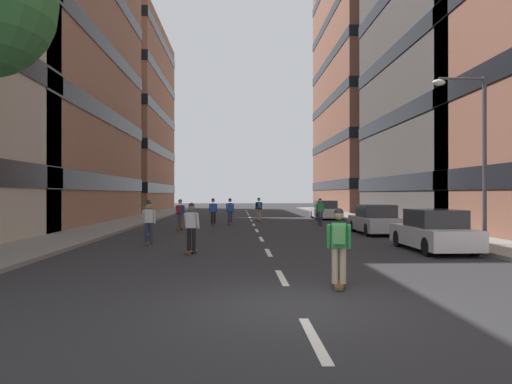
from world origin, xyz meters
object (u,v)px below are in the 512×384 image
at_px(parked_car_mid, 434,232).
at_px(skater_1, 180,213).
at_px(skater_0, 213,210).
at_px(skater_7, 148,215).
at_px(streetlamp_right, 475,141).
at_px(skater_5, 149,221).
at_px(skater_2, 191,225).
at_px(skater_6, 339,242).
at_px(parked_car_near, 375,220).
at_px(parked_car_far, 325,211).
at_px(skater_3, 230,210).
at_px(skater_8, 259,208).
at_px(skater_4, 320,210).

bearing_deg(parked_car_mid, skater_1, 135.97).
xyz_separation_m(skater_0, skater_7, (-2.97, -6.87, 0.03)).
bearing_deg(streetlamp_right, skater_5, 172.69).
height_order(skater_5, skater_7, same).
height_order(skater_1, skater_2, same).
xyz_separation_m(skater_6, skater_7, (-6.82, 14.12, 0.00)).
distance_m(skater_6, skater_7, 15.68).
xyz_separation_m(parked_car_mid, skater_0, (-8.77, 14.39, 0.29)).
distance_m(parked_car_near, skater_1, 10.79).
relative_size(parked_car_far, skater_6, 2.47).
bearing_deg(skater_3, parked_car_far, 38.51).
distance_m(parked_car_far, skater_6, 28.49).
relative_size(skater_3, skater_5, 1.00).
distance_m(skater_5, skater_8, 17.63).
height_order(parked_car_far, skater_8, skater_8).
distance_m(skater_5, skater_6, 10.91).
bearing_deg(streetlamp_right, skater_1, 143.73).
height_order(skater_6, skater_7, same).
height_order(skater_4, skater_7, same).
distance_m(skater_0, skater_6, 21.35).
bearing_deg(skater_1, parked_car_near, -14.86).
bearing_deg(streetlamp_right, skater_8, 112.21).
bearing_deg(skater_6, streetlamp_right, 47.33).
bearing_deg(streetlamp_right, skater_2, -173.06).
relative_size(skater_6, skater_7, 1.00).
xyz_separation_m(skater_2, skater_5, (-2.03, 2.96, 0.00)).
relative_size(skater_7, skater_8, 1.00).
distance_m(parked_car_near, skater_2, 11.68).
height_order(parked_car_near, skater_8, skater_8).
distance_m(parked_car_mid, skater_7, 13.94).
bearing_deg(skater_4, skater_1, -155.84).
distance_m(skater_1, skater_3, 5.96).
relative_size(parked_car_near, streetlamp_right, 0.68).
distance_m(skater_2, skater_3, 15.78).
bearing_deg(skater_7, parked_car_mid, -32.64).
xyz_separation_m(skater_1, skater_4, (8.72, 3.91, -0.03)).
xyz_separation_m(parked_car_mid, streetlamp_right, (2.03, 0.94, 3.44)).
bearing_deg(skater_0, skater_3, 41.34).
bearing_deg(parked_car_near, parked_car_mid, -90.00).
distance_m(skater_1, skater_2, 10.59).
bearing_deg(skater_7, skater_0, 66.62).
xyz_separation_m(streetlamp_right, skater_4, (-3.75, 13.06, -3.15)).
distance_m(parked_car_near, parked_car_mid, 7.31).
distance_m(skater_3, skater_6, 22.14).
distance_m(skater_3, skater_8, 4.58).
height_order(parked_car_mid, skater_5, skater_5).
relative_size(skater_4, skater_8, 1.00).
bearing_deg(parked_car_near, skater_8, 114.49).
xyz_separation_m(skater_0, skater_5, (-2.04, -11.81, 0.00)).
height_order(parked_car_near, skater_7, skater_7).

